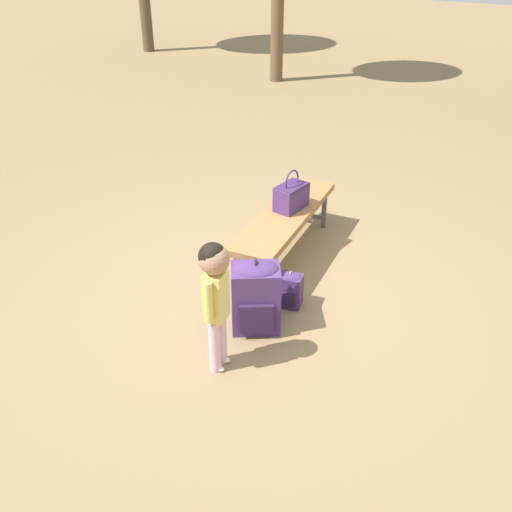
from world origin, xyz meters
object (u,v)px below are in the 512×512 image
child_standing (215,288)px  handbag (291,196)px  backpack_large (256,294)px  park_bench (285,219)px  backpack_small (290,288)px

child_standing → handbag: bearing=-171.4°
handbag → backpack_large: bearing=13.2°
park_bench → backpack_large: 1.08m
child_standing → backpack_large: (-0.51, 0.02, -0.36)m
backpack_small → park_bench: bearing=-150.4°
park_bench → handbag: size_ratio=4.42×
child_standing → backpack_large: bearing=178.0°
child_standing → backpack_small: 1.02m
handbag → backpack_large: (1.15, 0.27, -0.27)m
handbag → backpack_small: handbag is taller
handbag → backpack_small: (0.77, 0.37, -0.42)m
park_bench → backpack_small: (0.66, 0.37, -0.23)m
park_bench → backpack_large: size_ratio=2.69×
backpack_large → backpack_small: backpack_large is taller
backpack_small → handbag: bearing=-154.1°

